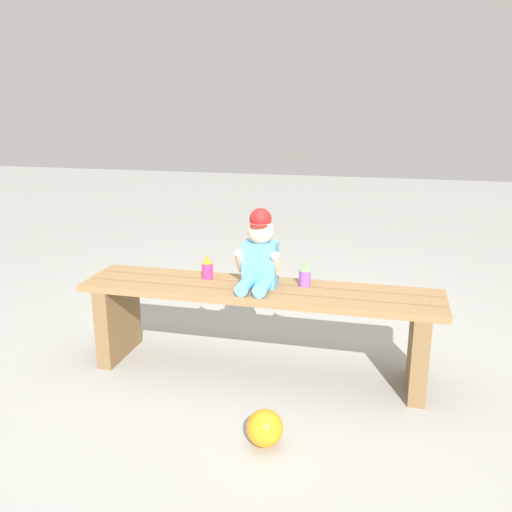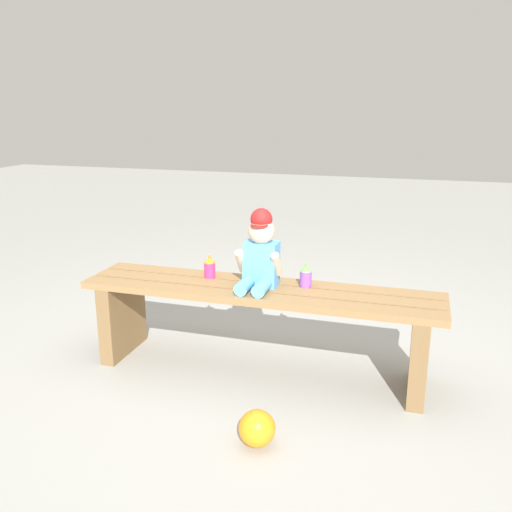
% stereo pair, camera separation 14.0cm
% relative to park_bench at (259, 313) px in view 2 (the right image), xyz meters
% --- Properties ---
extents(ground_plane, '(16.00, 16.00, 0.00)m').
position_rel_park_bench_xyz_m(ground_plane, '(0.00, 0.00, -0.33)').
color(ground_plane, '#999993').
extents(park_bench, '(1.85, 0.39, 0.47)m').
position_rel_park_bench_xyz_m(park_bench, '(0.00, 0.00, 0.00)').
color(park_bench, olive).
rests_on(park_bench, ground_plane).
extents(child_figure, '(0.23, 0.27, 0.40)m').
position_rel_park_bench_xyz_m(child_figure, '(-0.00, 0.02, 0.32)').
color(child_figure, '#59A5E5').
rests_on(child_figure, park_bench).
extents(sippy_cup_left, '(0.06, 0.06, 0.12)m').
position_rel_park_bench_xyz_m(sippy_cup_left, '(-0.30, 0.08, 0.20)').
color(sippy_cup_left, '#E5337F').
rests_on(sippy_cup_left, park_bench).
extents(sippy_cup_right, '(0.06, 0.06, 0.12)m').
position_rel_park_bench_xyz_m(sippy_cup_right, '(0.22, 0.08, 0.20)').
color(sippy_cup_right, '#8C4CCC').
rests_on(sippy_cup_right, park_bench).
extents(toy_ball, '(0.16, 0.16, 0.16)m').
position_rel_park_bench_xyz_m(toy_ball, '(0.18, -0.64, -0.25)').
color(toy_ball, orange).
rests_on(toy_ball, ground_plane).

